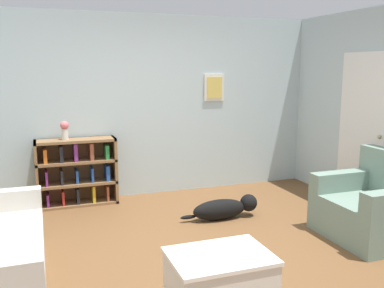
# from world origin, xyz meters

# --- Properties ---
(ground_plane) EXTENTS (14.00, 14.00, 0.00)m
(ground_plane) POSITION_xyz_m (0.00, 0.00, 0.00)
(ground_plane) COLOR brown
(wall_back) EXTENTS (5.60, 0.13, 2.60)m
(wall_back) POSITION_xyz_m (0.00, 2.25, 1.30)
(wall_back) COLOR silver
(wall_back) RESTS_ON ground_plane
(bookshelf) EXTENTS (1.06, 0.33, 0.91)m
(bookshelf) POSITION_xyz_m (-1.07, 2.04, 0.46)
(bookshelf) COLOR olive
(bookshelf) RESTS_ON ground_plane
(recliner_chair) EXTENTS (0.89, 1.00, 0.94)m
(recliner_chair) POSITION_xyz_m (1.88, -0.26, 0.34)
(recliner_chair) COLOR gray
(recliner_chair) RESTS_ON ground_plane
(coffee_table) EXTENTS (0.77, 0.56, 0.47)m
(coffee_table) POSITION_xyz_m (-0.29, -1.04, 0.25)
(coffee_table) COLOR silver
(coffee_table) RESTS_ON ground_plane
(dog) EXTENTS (1.00, 0.23, 0.28)m
(dog) POSITION_xyz_m (0.59, 0.82, 0.13)
(dog) COLOR black
(dog) RESTS_ON ground_plane
(vase) EXTENTS (0.11, 0.11, 0.25)m
(vase) POSITION_xyz_m (-1.20, 2.02, 1.05)
(vase) COLOR silver
(vase) RESTS_ON bookshelf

